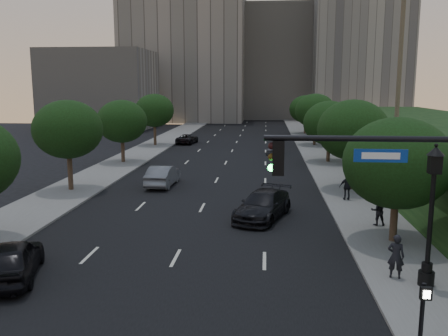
# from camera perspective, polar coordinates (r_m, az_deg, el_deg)

# --- Properties ---
(ground) EXTENTS (160.00, 160.00, 0.00)m
(ground) POSITION_cam_1_polar(r_m,az_deg,el_deg) (17.38, -9.07, -16.49)
(ground) COLOR black
(ground) RESTS_ON ground
(road_surface) EXTENTS (16.00, 140.00, 0.02)m
(road_surface) POSITION_cam_1_polar(r_m,az_deg,el_deg) (45.90, 0.01, 0.22)
(road_surface) COLOR black
(road_surface) RESTS_ON ground
(sidewalk_right) EXTENTS (4.50, 140.00, 0.15)m
(sidewalk_right) POSITION_cam_1_polar(r_m,az_deg,el_deg) (46.15, 12.79, 0.11)
(sidewalk_right) COLOR slate
(sidewalk_right) RESTS_ON ground
(sidewalk_left) EXTENTS (4.50, 140.00, 0.15)m
(sidewalk_left) POSITION_cam_1_polar(r_m,az_deg,el_deg) (47.88, -12.31, 0.48)
(sidewalk_left) COLOR slate
(sidewalk_left) RESTS_ON ground
(parapet_wall) EXTENTS (0.35, 90.00, 0.70)m
(parapet_wall) POSITION_cam_1_polar(r_m,az_deg,el_deg) (44.25, 17.53, 5.07)
(parapet_wall) COLOR slate
(parapet_wall) RESTS_ON embankment
(office_block_left) EXTENTS (26.00, 20.00, 32.00)m
(office_block_left) POSITION_cam_1_polar(r_m,az_deg,el_deg) (108.90, -4.62, 14.19)
(office_block_left) COLOR gray
(office_block_left) RESTS_ON ground
(office_block_mid) EXTENTS (22.00, 18.00, 26.00)m
(office_block_mid) POSITION_cam_1_polar(r_m,az_deg,el_deg) (117.22, 6.17, 12.38)
(office_block_mid) COLOR #9F9C92
(office_block_mid) RESTS_ON ground
(office_block_right) EXTENTS (20.00, 22.00, 36.00)m
(office_block_right) POSITION_cam_1_polar(r_m,az_deg,el_deg) (113.35, 15.72, 14.71)
(office_block_right) COLOR gray
(office_block_right) RESTS_ON ground
(office_block_filler) EXTENTS (18.00, 16.00, 14.00)m
(office_block_filler) POSITION_cam_1_polar(r_m,az_deg,el_deg) (90.21, -14.56, 9.10)
(office_block_filler) COLOR #9F9C92
(office_block_filler) RESTS_ON ground
(tree_right_a) EXTENTS (5.20, 5.20, 6.24)m
(tree_right_a) POSITION_cam_1_polar(r_m,az_deg,el_deg) (24.21, 20.14, 0.56)
(tree_right_a) COLOR #38281C
(tree_right_a) RESTS_ON ground
(tree_right_b) EXTENTS (5.20, 5.20, 6.74)m
(tree_right_b) POSITION_cam_1_polar(r_m,az_deg,el_deg) (35.79, 15.26, 4.43)
(tree_right_b) COLOR #38281C
(tree_right_b) RESTS_ON ground
(tree_right_c) EXTENTS (5.20, 5.20, 6.24)m
(tree_right_c) POSITION_cam_1_polar(r_m,az_deg,el_deg) (48.63, 12.56, 5.30)
(tree_right_c) COLOR #38281C
(tree_right_c) RESTS_ON ground
(tree_right_d) EXTENTS (5.20, 5.20, 6.74)m
(tree_right_d) POSITION_cam_1_polar(r_m,az_deg,el_deg) (62.48, 10.92, 6.76)
(tree_right_d) COLOR #38281C
(tree_right_d) RESTS_ON ground
(tree_right_e) EXTENTS (5.20, 5.20, 6.24)m
(tree_right_e) POSITION_cam_1_polar(r_m,az_deg,el_deg) (77.43, 9.79, 6.99)
(tree_right_e) COLOR #38281C
(tree_right_e) RESTS_ON ground
(tree_left_b) EXTENTS (5.00, 5.00, 6.71)m
(tree_left_b) POSITION_cam_1_polar(r_m,az_deg,el_deg) (36.16, -18.28, 4.43)
(tree_left_b) COLOR #38281C
(tree_left_b) RESTS_ON ground
(tree_left_c) EXTENTS (5.00, 5.00, 6.34)m
(tree_left_c) POSITION_cam_1_polar(r_m,az_deg,el_deg) (48.36, -12.19, 5.50)
(tree_left_c) COLOR #38281C
(tree_left_c) RESTS_ON ground
(tree_left_d) EXTENTS (5.00, 5.00, 6.71)m
(tree_left_d) POSITION_cam_1_polar(r_m,az_deg,el_deg) (61.83, -8.37, 6.86)
(tree_left_d) COLOR #38281C
(tree_left_d) RESTS_ON ground
(traffic_signal_mast) EXTENTS (5.68, 0.56, 7.00)m
(traffic_signal_mast) POSITION_cam_1_polar(r_m,az_deg,el_deg) (14.02, 22.68, -7.52)
(traffic_signal_mast) COLOR black
(traffic_signal_mast) RESTS_ON ground
(street_lamp) EXTENTS (0.64, 0.64, 5.62)m
(street_lamp) POSITION_cam_1_polar(r_m,az_deg,el_deg) (19.43, 23.58, -6.03)
(street_lamp) COLOR black
(street_lamp) RESTS_ON ground
(pedestrian_signal) EXTENTS (0.30, 0.33, 2.50)m
(pedestrian_signal) POSITION_cam_1_polar(r_m,az_deg,el_deg) (14.32, 22.76, -16.21)
(pedestrian_signal) COLOR black
(pedestrian_signal) RESTS_ON ground
(sedan_near_left) EXTENTS (3.29, 5.17, 1.64)m
(sedan_near_left) POSITION_cam_1_polar(r_m,az_deg,el_deg) (21.10, -24.14, -10.02)
(sedan_near_left) COLOR black
(sedan_near_left) RESTS_ON ground
(sedan_mid_left) EXTENTS (1.89, 4.98, 1.62)m
(sedan_mid_left) POSITION_cam_1_polar(r_m,az_deg,el_deg) (37.05, -7.37, -0.92)
(sedan_mid_left) COLOR slate
(sedan_mid_left) RESTS_ON ground
(sedan_far_left) EXTENTS (2.69, 4.90, 1.30)m
(sedan_far_left) POSITION_cam_1_polar(r_m,az_deg,el_deg) (64.00, -4.45, 3.51)
(sedan_far_left) COLOR black
(sedan_far_left) RESTS_ON ground
(sedan_near_right) EXTENTS (3.89, 5.95, 1.60)m
(sedan_near_right) POSITION_cam_1_polar(r_m,az_deg,el_deg) (27.87, 4.71, -4.47)
(sedan_near_right) COLOR black
(sedan_near_right) RESTS_ON ground
(sedan_far_right) EXTENTS (2.07, 3.95, 1.28)m
(sedan_far_right) POSITION_cam_1_polar(r_m,az_deg,el_deg) (54.46, 6.10, 2.36)
(sedan_far_right) COLOR #5A5D62
(sedan_far_right) RESTS_ON ground
(pedestrian_a) EXTENTS (0.75, 0.60, 1.78)m
(pedestrian_a) POSITION_cam_1_polar(r_m,az_deg,el_deg) (20.21, 19.97, -9.93)
(pedestrian_a) COLOR black
(pedestrian_a) RESTS_ON sidewalk_right
(pedestrian_b) EXTENTS (0.80, 0.63, 1.62)m
(pedestrian_b) POSITION_cam_1_polar(r_m,az_deg,el_deg) (27.31, 18.05, -4.89)
(pedestrian_b) COLOR black
(pedestrian_b) RESTS_ON sidewalk_right
(pedestrian_c) EXTENTS (1.10, 0.55, 1.80)m
(pedestrian_c) POSITION_cam_1_polar(r_m,az_deg,el_deg) (32.70, 14.62, -2.17)
(pedestrian_c) COLOR black
(pedestrian_c) RESTS_ON sidewalk_right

